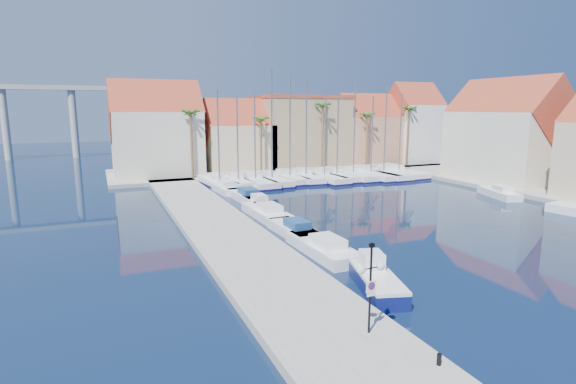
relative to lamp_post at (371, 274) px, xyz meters
name	(u,v)px	position (x,y,z in m)	size (l,w,h in m)	color
ground	(436,280)	(7.65, 4.55, -3.13)	(260.00, 260.00, 0.00)	black
quay_west	(227,234)	(-1.35, 18.05, -2.88)	(6.00, 77.00, 0.50)	gray
shore_north	(284,169)	(17.65, 52.55, -2.88)	(54.00, 16.00, 0.50)	gray
shore_east	(566,193)	(39.65, 19.55, -2.88)	(12.00, 60.00, 0.50)	gray
lamp_post	(371,274)	(0.00, 0.00, 0.00)	(1.36, 0.42, 4.00)	black
bollard	(439,359)	(1.05, -3.13, -2.40)	(0.18, 0.18, 0.45)	black
fishing_boat	(376,279)	(3.57, 4.75, -2.49)	(3.28, 5.75, 1.91)	#0E1656
motorboat_west_0	(323,247)	(3.75, 11.51, -2.62)	(2.53, 7.41, 1.40)	white
motorboat_west_1	(294,229)	(3.74, 16.51, -2.62)	(2.23, 6.40, 1.40)	white
motorboat_west_2	(267,212)	(3.83, 22.95, -2.62)	(2.59, 7.50, 1.40)	white
motorboat_west_3	(258,202)	(4.51, 27.54, -2.62)	(1.73, 5.38, 1.40)	white
motorboat_west_4	(246,195)	(4.56, 31.48, -2.62)	(2.60, 7.39, 1.40)	white
motorboat_west_5	(225,188)	(3.69, 37.23, -2.62)	(2.48, 6.65, 1.40)	white
motorboat_east_1	(500,193)	(31.63, 21.78, -2.62)	(3.64, 6.45, 1.40)	white
sailboat_0	(218,183)	(3.74, 40.82, -2.55)	(3.57, 10.41, 12.27)	white
sailboat_1	(237,181)	(6.29, 40.79, -2.54)	(2.44, 8.69, 11.26)	white
sailboat_2	(254,181)	(8.49, 40.65, -2.57)	(3.52, 11.27, 11.68)	white
sailboat_3	(270,179)	(10.76, 40.39, -2.50)	(3.03, 9.86, 14.91)	white
sailboat_4	(288,177)	(13.66, 41.14, -2.50)	(2.95, 9.45, 14.54)	white
sailboat_5	(304,177)	(16.12, 41.11, -2.52)	(3.37, 10.10, 13.79)	white
sailboat_6	(322,177)	(18.39, 40.20, -2.55)	(3.55, 10.92, 12.57)	white
sailboat_7	(335,175)	(20.60, 40.51, -2.55)	(2.73, 10.17, 11.96)	white
sailboat_8	(351,175)	(23.05, 40.19, -2.54)	(3.20, 10.48, 13.46)	white
sailboat_9	(368,174)	(25.96, 40.25, -2.57)	(3.78, 12.10, 11.62)	white
sailboat_10	(381,173)	(27.91, 39.81, -2.56)	(3.36, 11.52, 12.90)	white
sailboat_11	(396,172)	(30.89, 40.28, -2.57)	(3.70, 11.76, 11.95)	white
building_0	(156,133)	(-2.35, 51.55, 3.40)	(12.30, 9.00, 13.50)	beige
building_1	(238,139)	(9.65, 51.55, 2.17)	(10.30, 8.00, 11.00)	beige
building_2	(300,131)	(20.65, 52.55, 3.13)	(14.20, 10.20, 11.50)	#9E8561
building_3	(366,133)	(32.65, 51.55, 2.73)	(10.30, 8.00, 12.00)	tan
building_4	(412,126)	(41.65, 50.55, 3.84)	(8.30, 8.00, 14.00)	silver
building_6	(507,135)	(39.65, 28.55, 3.39)	(9.00, 14.30, 13.50)	beige
palm_0	(191,115)	(1.65, 46.55, 5.95)	(2.60, 2.60, 10.15)	brown
palm_1	(261,121)	(11.65, 46.55, 5.01)	(2.60, 2.60, 9.15)	brown
palm_2	(323,108)	(21.65, 46.55, 6.89)	(2.60, 2.60, 11.15)	brown
palm_3	(368,117)	(29.65, 46.55, 5.48)	(2.60, 2.60, 9.65)	brown
palm_4	(409,111)	(37.65, 46.55, 6.42)	(2.60, 2.60, 10.65)	brown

